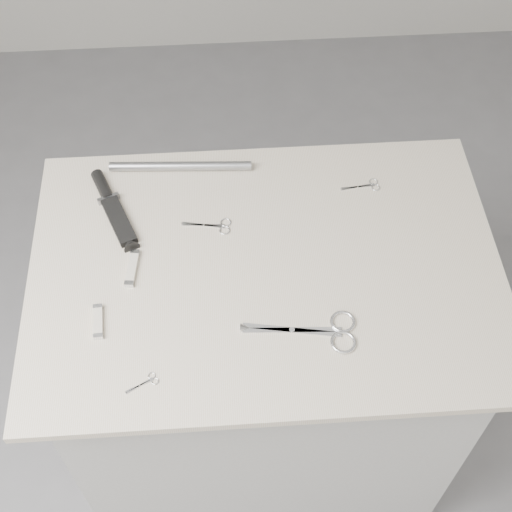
{
  "coord_description": "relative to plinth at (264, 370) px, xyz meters",
  "views": [
    {
      "loc": [
        -0.08,
        -0.88,
        2.14
      ],
      "look_at": [
        -0.02,
        0.03,
        0.92
      ],
      "focal_mm": 50.0,
      "sensor_mm": 36.0,
      "label": 1
    }
  ],
  "objects": [
    {
      "name": "ground",
      "position": [
        0.0,
        0.0,
        -0.46
      ],
      "size": [
        4.0,
        4.0,
        0.01
      ],
      "primitive_type": "cube",
      "color": "gray",
      "rests_on": "ground"
    },
    {
      "name": "pocket_knife_a",
      "position": [
        -0.28,
        0.01,
        0.48
      ],
      "size": [
        0.03,
        0.09,
        0.01
      ],
      "rotation": [
        0.0,
        0.0,
        1.45
      ],
      "color": "beige",
      "rests_on": "display_board"
    },
    {
      "name": "display_board",
      "position": [
        0.0,
        0.0,
        0.46
      ],
      "size": [
        1.0,
        0.7,
        0.02
      ],
      "primitive_type": "cube",
      "color": "beige",
      "rests_on": "plinth"
    },
    {
      "name": "embroidery_scissors_a",
      "position": [
        -0.1,
        0.12,
        0.47
      ],
      "size": [
        0.11,
        0.05,
        0.0
      ],
      "rotation": [
        0.0,
        0.0,
        -0.15
      ],
      "color": "silver",
      "rests_on": "display_board"
    },
    {
      "name": "tiny_scissors",
      "position": [
        -0.25,
        -0.25,
        0.47
      ],
      "size": [
        0.06,
        0.04,
        0.0
      ],
      "rotation": [
        0.0,
        0.0,
        0.48
      ],
      "color": "silver",
      "rests_on": "display_board"
    },
    {
      "name": "plinth",
      "position": [
        0.0,
        0.0,
        0.0
      ],
      "size": [
        0.9,
        0.6,
        0.9
      ],
      "primitive_type": "cube",
      "color": "#B3B3B0",
      "rests_on": "ground"
    },
    {
      "name": "embroidery_scissors_b",
      "position": [
        0.25,
        0.21,
        0.47
      ],
      "size": [
        0.09,
        0.04,
        0.0
      ],
      "rotation": [
        0.0,
        0.0,
        0.11
      ],
      "color": "silver",
      "rests_on": "display_board"
    },
    {
      "name": "sheathed_knife",
      "position": [
        -0.33,
        0.19,
        0.48
      ],
      "size": [
        0.12,
        0.22,
        0.03
      ],
      "rotation": [
        0.0,
        0.0,
        1.95
      ],
      "color": "black",
      "rests_on": "display_board"
    },
    {
      "name": "metal_rail",
      "position": [
        -0.18,
        0.29,
        0.48
      ],
      "size": [
        0.33,
        0.04,
        0.02
      ],
      "primitive_type": "cylinder",
      "rotation": [
        0.0,
        1.57,
        -0.06
      ],
      "color": "gray",
      "rests_on": "display_board"
    },
    {
      "name": "large_shears",
      "position": [
        0.1,
        -0.17,
        0.47
      ],
      "size": [
        0.23,
        0.1,
        0.01
      ],
      "rotation": [
        0.0,
        0.0,
        -0.12
      ],
      "color": "silver",
      "rests_on": "display_board"
    },
    {
      "name": "pocket_knife_b",
      "position": [
        -0.34,
        -0.12,
        0.48
      ],
      "size": [
        0.02,
        0.08,
        0.01
      ],
      "rotation": [
        0.0,
        0.0,
        1.64
      ],
      "color": "beige",
      "rests_on": "display_board"
    }
  ]
}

